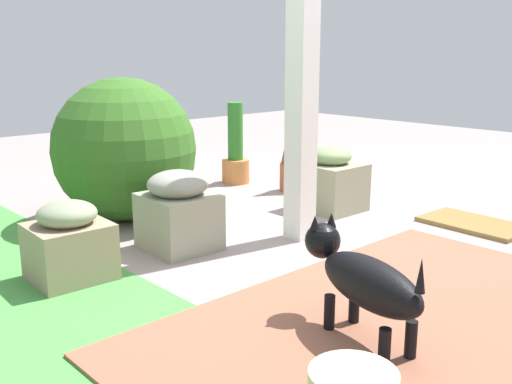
{
  "coord_description": "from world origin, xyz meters",
  "views": [
    {
      "loc": [
        -2.25,
        2.51,
        1.16
      ],
      "look_at": [
        0.39,
        0.07,
        0.29
      ],
      "focal_mm": 41.19,
      "sensor_mm": 36.0,
      "label": 1
    }
  ],
  "objects": [
    {
      "name": "ground_plane",
      "position": [
        0.0,
        0.0,
        0.0
      ],
      "size": [
        12.0,
        12.0,
        0.0
      ],
      "primitive_type": "plane",
      "color": "gray"
    },
    {
      "name": "stone_planter_far",
      "position": [
        0.51,
        1.27,
        0.2
      ],
      "size": [
        0.38,
        0.4,
        0.42
      ],
      "color": "gray",
      "rests_on": "ground"
    },
    {
      "name": "dog",
      "position": [
        -0.92,
        0.71,
        0.27
      ],
      "size": [
        0.69,
        0.31,
        0.47
      ],
      "color": "black",
      "rests_on": "ground"
    },
    {
      "name": "doormat",
      "position": [
        -0.45,
        -1.16,
        0.01
      ],
      "size": [
        0.69,
        0.43,
        0.03
      ],
      "primitive_type": "cube",
      "rotation": [
        0.0,
        0.0,
        -0.03
      ],
      "color": "olive",
      "rests_on": "ground"
    },
    {
      "name": "brick_path",
      "position": [
        -1.13,
        0.46,
        0.01
      ],
      "size": [
        1.8,
        2.4,
        0.02
      ],
      "primitive_type": "cube",
      "color": "#955A43",
      "rests_on": "ground"
    },
    {
      "name": "round_shrub",
      "position": [
        1.3,
        0.47,
        0.49
      ],
      "size": [
        0.99,
        0.99,
        0.99
      ],
      "primitive_type": "sphere",
      "color": "#336320",
      "rests_on": "ground"
    },
    {
      "name": "stone_planter_nearest",
      "position": [
        0.5,
        -0.77,
        0.22
      ],
      "size": [
        0.46,
        0.41,
        0.47
      ],
      "color": "gray",
      "rests_on": "ground"
    },
    {
      "name": "terracotta_pot_spiky",
      "position": [
        1.1,
        -1.0,
        0.34
      ],
      "size": [
        0.21,
        0.21,
        0.72
      ],
      "color": "#B15A3A",
      "rests_on": "ground"
    },
    {
      "name": "porch_pillar",
      "position": [
        0.18,
        -0.11,
        1.07
      ],
      "size": [
        0.15,
        0.15,
        2.13
      ],
      "primitive_type": "cube",
      "color": "white",
      "rests_on": "ground"
    },
    {
      "name": "stone_planter_mid",
      "position": [
        0.53,
        0.57,
        0.23
      ],
      "size": [
        0.43,
        0.4,
        0.48
      ],
      "color": "gray",
      "rests_on": "ground"
    },
    {
      "name": "terracotta_pot_tall",
      "position": [
        1.67,
        -0.86,
        0.26
      ],
      "size": [
        0.24,
        0.24,
        0.72
      ],
      "color": "#C7773E",
      "rests_on": "ground"
    }
  ]
}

